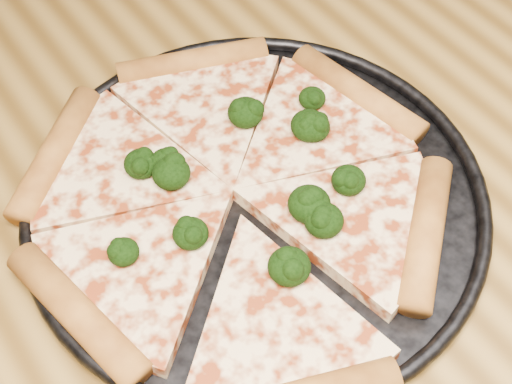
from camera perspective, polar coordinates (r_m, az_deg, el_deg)
pizza_pan at (r=0.59m, az=-0.00°, el=-0.49°), size 0.37×0.37×0.02m
pizza at (r=0.58m, az=-1.65°, el=-0.28°), size 0.34×0.37×0.03m
broccoli_florets at (r=0.57m, az=0.27°, el=1.07°), size 0.23×0.17×0.02m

